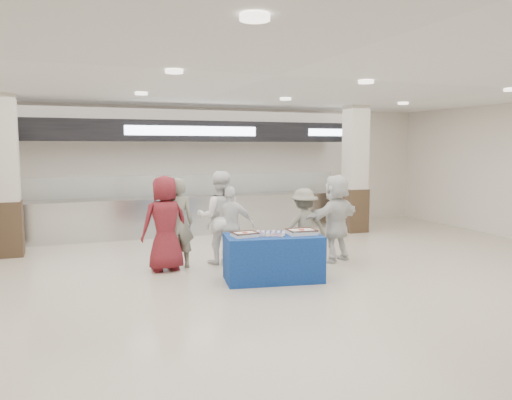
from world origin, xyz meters
name	(u,v)px	position (x,y,z in m)	size (l,w,h in m)	color
ground	(276,292)	(0.00, 0.00, 0.00)	(14.00, 14.00, 0.00)	beige
serving_line	(190,188)	(0.00, 5.40, 1.16)	(8.70, 0.85, 2.80)	silver
column_left	(5,180)	(-4.00, 4.20, 1.53)	(0.55, 0.55, 3.20)	#382719
column_right	(355,172)	(4.00, 4.20, 1.53)	(0.55, 0.55, 3.20)	#382719
display_table	(273,258)	(0.20, 0.60, 0.38)	(1.55, 0.78, 0.75)	navy
sheet_cake_left	(245,234)	(-0.27, 0.65, 0.79)	(0.40, 0.32, 0.08)	white
sheet_cake_right	(301,231)	(0.67, 0.51, 0.80)	(0.48, 0.39, 0.09)	white
cupcake_tray	(271,233)	(0.15, 0.58, 0.78)	(0.52, 0.47, 0.07)	#A2A3A7
civilian_maroon	(165,223)	(-1.30, 1.89, 0.84)	(0.82, 0.53, 1.68)	maroon
soldier_a	(177,223)	(-1.06, 2.01, 0.81)	(0.59, 0.39, 1.63)	slate
chef_tall	(220,217)	(-0.25, 2.09, 0.86)	(0.84, 0.65, 1.73)	white
chef_short	(231,226)	(-0.10, 1.87, 0.73)	(0.86, 0.36, 1.46)	white
soldier_b	(304,227)	(1.18, 1.44, 0.71)	(0.91, 0.52, 1.41)	slate
civilian_white	(336,218)	(1.87, 1.47, 0.83)	(1.54, 0.49, 1.66)	white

